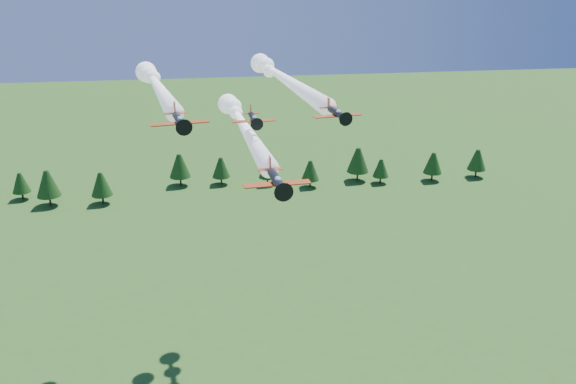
{
  "coord_description": "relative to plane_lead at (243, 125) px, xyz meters",
  "views": [
    {
      "loc": [
        -9.0,
        -82.52,
        72.17
      ],
      "look_at": [
        2.61,
        0.0,
        40.38
      ],
      "focal_mm": 40.0,
      "sensor_mm": 36.0,
      "label": 1
    }
  ],
  "objects": [
    {
      "name": "plane_right",
      "position": [
        7.49,
        8.58,
        5.86
      ],
      "size": [
        11.37,
        47.06,
        3.7
      ],
      "rotation": [
        0.0,
        0.0,
        0.15
      ],
      "color": "black",
      "rests_on": "ground"
    },
    {
      "name": "plane_left",
      "position": [
        -13.46,
        5.08,
        5.82
      ],
      "size": [
        11.91,
        42.3,
        3.7
      ],
      "rotation": [
        0.0,
        0.0,
        0.17
      ],
      "color": "black",
      "rests_on": "ground"
    },
    {
      "name": "plane_slot",
      "position": [
        0.97,
        -8.84,
        3.21
      ],
      "size": [
        6.5,
        7.07,
        2.29
      ],
      "rotation": [
        0.0,
        0.0,
        0.05
      ],
      "color": "black",
      "rests_on": "ground"
    },
    {
      "name": "treeline",
      "position": [
        -4.08,
        92.26,
        -39.34
      ],
      "size": [
        174.06,
        19.35,
        11.26
      ],
      "color": "#382314",
      "rests_on": "ground"
    },
    {
      "name": "plane_lead",
      "position": [
        0.0,
        0.0,
        0.0
      ],
      "size": [
        9.38,
        48.93,
        3.7
      ],
      "rotation": [
        0.0,
        0.0,
        0.08
      ],
      "color": "black",
      "rests_on": "ground"
    }
  ]
}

